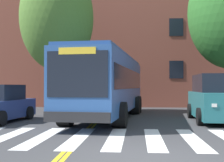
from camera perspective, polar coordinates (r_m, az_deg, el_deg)
The scene contains 9 objects.
ground_plane at distance 7.49m, azimuth 5.49°, elevation -13.95°, with size 120.00×120.00×0.00m, color #38383A.
crosswalk at distance 10.27m, azimuth 0.74°, elevation -10.37°, with size 12.83×4.65×0.01m.
lane_line_yellow_inner at distance 24.24m, azimuth -0.75°, elevation -4.93°, with size 0.12×36.00×0.01m, color gold.
lane_line_yellow_outer at distance 24.23m, azimuth -0.37°, elevation -4.93°, with size 0.12×36.00×0.01m, color gold.
city_bus at distance 16.45m, azimuth -0.69°, elevation -0.57°, with size 3.81×11.87×3.28m.
car_teal_far_lane at distance 15.63m, azimuth 18.48°, elevation -3.15°, with size 2.47×5.15×2.24m.
car_red_behind_bus at distance 24.84m, azimuth -2.70°, elevation -3.04°, with size 2.15×3.85×1.69m.
street_tree_curbside_small at distance 20.43m, azimuth -10.02°, elevation 11.30°, with size 6.30×6.21×9.42m.
building_facade at distance 30.28m, azimuth 10.28°, elevation 7.26°, with size 43.47×10.01×11.99m.
Camera 1 is at (-0.28, -7.29, 1.68)m, focal length 50.00 mm.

